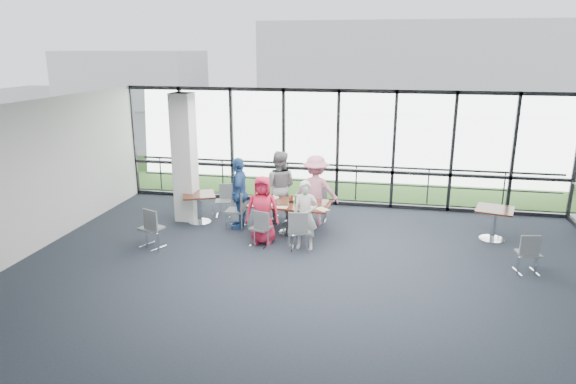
% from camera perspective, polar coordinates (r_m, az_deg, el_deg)
% --- Properties ---
extents(floor, '(12.00, 10.00, 0.02)m').
position_cam_1_polar(floor, '(9.83, 2.25, -9.93)').
color(floor, '#1F252E').
rests_on(floor, ground).
extents(ceiling, '(12.00, 10.00, 0.04)m').
position_cam_1_polar(ceiling, '(8.92, 2.47, 9.00)').
color(ceiling, silver).
rests_on(ceiling, ground).
extents(wall_left, '(0.10, 10.00, 3.20)m').
position_cam_1_polar(wall_left, '(11.73, -27.99, 0.84)').
color(wall_left, silver).
rests_on(wall_left, ground).
extents(wall_front, '(12.00, 0.10, 3.20)m').
position_cam_1_polar(wall_front, '(4.79, -7.48, -17.99)').
color(wall_front, silver).
rests_on(wall_front, ground).
extents(curtain_wall_back, '(12.00, 0.10, 3.20)m').
position_cam_1_polar(curtain_wall_back, '(14.07, 5.54, 4.85)').
color(curtain_wall_back, white).
rests_on(curtain_wall_back, ground).
extents(structural_column, '(0.50, 0.50, 3.20)m').
position_cam_1_polar(structural_column, '(13.02, -11.40, 3.73)').
color(structural_column, white).
rests_on(structural_column, ground).
extents(apron, '(80.00, 70.00, 0.02)m').
position_cam_1_polar(apron, '(19.28, 6.94, 2.87)').
color(apron, gray).
rests_on(apron, ground).
extents(grass_strip, '(80.00, 5.00, 0.01)m').
position_cam_1_polar(grass_strip, '(17.33, 6.42, 1.52)').
color(grass_strip, '#2B5920').
rests_on(grass_strip, ground).
extents(hangar_main, '(24.00, 10.00, 6.00)m').
position_cam_1_polar(hangar_main, '(40.86, 15.37, 13.49)').
color(hangar_main, silver).
rests_on(hangar_main, ground).
extents(hangar_aux, '(10.00, 6.00, 4.00)m').
position_cam_1_polar(hangar_aux, '(41.60, -16.90, 12.02)').
color(hangar_aux, silver).
rests_on(hangar_aux, ground).
extents(guard_rail, '(12.00, 0.06, 0.06)m').
position_cam_1_polar(guard_rail, '(14.90, 5.66, 1.12)').
color(guard_rail, '#2D2D33').
rests_on(guard_rail, ground).
extents(main_table, '(1.91, 1.13, 0.75)m').
position_cam_1_polar(main_table, '(12.01, 0.28, -1.83)').
color(main_table, '#371510').
rests_on(main_table, ground).
extents(side_table_left, '(1.03, 1.03, 0.75)m').
position_cam_1_polar(side_table_left, '(12.93, -9.89, -0.77)').
color(side_table_left, '#371510').
rests_on(side_table_left, ground).
extents(side_table_right, '(0.96, 0.96, 0.75)m').
position_cam_1_polar(side_table_right, '(12.50, 21.96, -2.28)').
color(side_table_right, '#371510').
rests_on(side_table_right, ground).
extents(diner_near_left, '(0.78, 0.53, 1.54)m').
position_cam_1_polar(diner_near_left, '(11.39, -2.84, -2.02)').
color(diner_near_left, red).
rests_on(diner_near_left, ground).
extents(diner_near_right, '(0.56, 0.41, 1.52)m').
position_cam_1_polar(diner_near_right, '(11.07, 1.94, -2.60)').
color(diner_near_right, beige).
rests_on(diner_near_right, ground).
extents(diner_far_left, '(0.89, 0.56, 1.81)m').
position_cam_1_polar(diner_far_left, '(12.76, -1.01, 0.58)').
color(diner_far_left, gray).
rests_on(diner_far_left, ground).
extents(diner_far_right, '(1.16, 0.64, 1.74)m').
position_cam_1_polar(diner_far_right, '(12.57, 3.09, 0.16)').
color(diner_far_right, pink).
rests_on(diner_far_right, ground).
extents(diner_end, '(0.72, 1.10, 1.75)m').
position_cam_1_polar(diner_end, '(12.35, -5.44, -0.15)').
color(diner_end, '#2A518B').
rests_on(diner_end, ground).
extents(chair_main_nl, '(0.51, 0.51, 0.83)m').
position_cam_1_polar(chair_main_nl, '(11.35, -3.03, -4.01)').
color(chair_main_nl, slate).
rests_on(chair_main_nl, ground).
extents(chair_main_nr, '(0.49, 0.49, 0.88)m').
position_cam_1_polar(chair_main_nr, '(11.09, 1.43, -4.31)').
color(chair_main_nr, slate).
rests_on(chair_main_nr, ground).
extents(chair_main_fl, '(0.58, 0.58, 0.94)m').
position_cam_1_polar(chair_main_fl, '(12.98, -0.85, -1.14)').
color(chair_main_fl, slate).
rests_on(chair_main_fl, ground).
extents(chair_main_fr, '(0.42, 0.42, 0.84)m').
position_cam_1_polar(chair_main_fr, '(12.88, 3.37, -1.53)').
color(chair_main_fr, slate).
rests_on(chair_main_fr, ground).
extents(chair_main_end, '(0.44, 0.44, 0.90)m').
position_cam_1_polar(chair_main_end, '(12.47, -5.83, -2.06)').
color(chair_main_end, slate).
rests_on(chair_main_end, ground).
extents(chair_spare_la, '(0.58, 0.58, 0.90)m').
position_cam_1_polar(chair_spare_la, '(11.60, -14.94, -3.89)').
color(chair_spare_la, slate).
rests_on(chair_spare_la, ground).
extents(chair_spare_lb, '(0.48, 0.48, 0.81)m').
position_cam_1_polar(chair_spare_lb, '(13.39, -7.21, -1.03)').
color(chair_spare_lb, slate).
rests_on(chair_spare_lb, ground).
extents(chair_spare_r, '(0.47, 0.47, 0.81)m').
position_cam_1_polar(chair_spare_r, '(11.04, 25.14, -6.19)').
color(chair_spare_r, slate).
rests_on(chair_spare_r, ground).
extents(plate_nl, '(0.26, 0.26, 0.01)m').
position_cam_1_polar(plate_nl, '(11.84, -2.24, -1.40)').
color(plate_nl, white).
rests_on(plate_nl, main_table).
extents(plate_nr, '(0.28, 0.28, 0.01)m').
position_cam_1_polar(plate_nr, '(11.57, 2.53, -1.80)').
color(plate_nr, white).
rests_on(plate_nr, main_table).
extents(plate_fl, '(0.25, 0.25, 0.01)m').
position_cam_1_polar(plate_fl, '(12.37, -1.58, -0.62)').
color(plate_fl, white).
rests_on(plate_fl, main_table).
extents(plate_fr, '(0.26, 0.26, 0.01)m').
position_cam_1_polar(plate_fr, '(12.16, 2.56, -0.93)').
color(plate_fr, white).
rests_on(plate_fr, main_table).
extents(plate_end, '(0.27, 0.27, 0.01)m').
position_cam_1_polar(plate_end, '(12.15, -3.45, -0.96)').
color(plate_end, white).
rests_on(plate_end, main_table).
extents(tumbler_a, '(0.08, 0.08, 0.15)m').
position_cam_1_polar(tumbler_a, '(11.78, -0.99, -1.12)').
color(tumbler_a, white).
rests_on(tumbler_a, main_table).
extents(tumbler_b, '(0.06, 0.06, 0.13)m').
position_cam_1_polar(tumbler_b, '(11.68, 1.15, -1.34)').
color(tumbler_b, white).
rests_on(tumbler_b, main_table).
extents(tumbler_c, '(0.07, 0.07, 0.15)m').
position_cam_1_polar(tumbler_c, '(12.13, 0.89, -0.63)').
color(tumbler_c, white).
rests_on(tumbler_c, main_table).
extents(tumbler_d, '(0.07, 0.07, 0.14)m').
position_cam_1_polar(tumbler_d, '(12.01, -2.82, -0.85)').
color(tumbler_d, white).
rests_on(tumbler_d, main_table).
extents(menu_a, '(0.27, 0.19, 0.00)m').
position_cam_1_polar(menu_a, '(11.65, -0.71, -1.69)').
color(menu_a, white).
rests_on(menu_a, main_table).
extents(menu_b, '(0.38, 0.37, 0.00)m').
position_cam_1_polar(menu_b, '(11.53, 3.80, -1.91)').
color(menu_b, white).
rests_on(menu_b, main_table).
extents(menu_c, '(0.32, 0.23, 0.00)m').
position_cam_1_polar(menu_c, '(12.28, 1.34, -0.77)').
color(menu_c, white).
rests_on(menu_c, main_table).
extents(condiment_caddy, '(0.10, 0.07, 0.04)m').
position_cam_1_polar(condiment_caddy, '(12.01, 0.40, -1.07)').
color(condiment_caddy, black).
rests_on(condiment_caddy, main_table).
extents(ketchup_bottle, '(0.06, 0.06, 0.18)m').
position_cam_1_polar(ketchup_bottle, '(11.99, 0.42, -0.74)').
color(ketchup_bottle, maroon).
rests_on(ketchup_bottle, main_table).
extents(green_bottle, '(0.05, 0.05, 0.20)m').
position_cam_1_polar(green_bottle, '(11.91, 0.87, -0.81)').
color(green_bottle, '#267E26').
rests_on(green_bottle, main_table).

